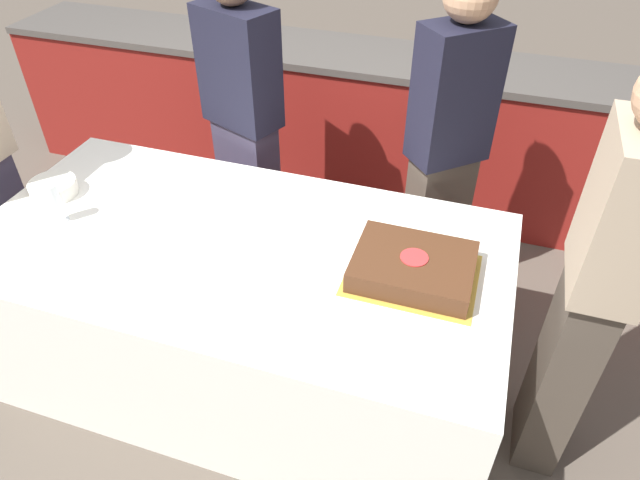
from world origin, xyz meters
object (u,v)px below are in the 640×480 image
object	(u,v)px
plate_stack	(53,188)
person_standing_back	(244,125)
wine_glass	(53,197)
person_seated_right	(593,294)
cake	(413,267)
person_cutting_cake	(446,150)

from	to	relation	value
plate_stack	person_standing_back	distance (m)	0.91
wine_glass	person_standing_back	size ratio (longest dim) A/B	0.11
plate_stack	wine_glass	distance (m)	0.23
person_seated_right	person_standing_back	distance (m)	1.74
cake	person_seated_right	size ratio (longest dim) A/B	0.29
person_cutting_cake	person_standing_back	distance (m)	0.99
plate_stack	person_standing_back	xyz separation A→B (m)	(0.59, 0.70, 0.05)
person_cutting_cake	person_seated_right	bearing A→B (deg)	85.50
wine_glass	plate_stack	bearing A→B (deg)	134.14
wine_glass	person_cutting_cake	distance (m)	1.66
cake	plate_stack	xyz separation A→B (m)	(-1.58, 0.03, -0.01)
wine_glass	person_cutting_cake	xyz separation A→B (m)	(1.43, 0.85, 0.00)
person_seated_right	cake	bearing A→B (deg)	-92.62
plate_stack	person_seated_right	xyz separation A→B (m)	(2.16, -0.06, 0.08)
plate_stack	person_cutting_cake	xyz separation A→B (m)	(1.58, 0.70, 0.09)
wine_glass	person_cutting_cake	bearing A→B (deg)	30.76
plate_stack	person_cutting_cake	bearing A→B (deg)	23.85
cake	wine_glass	size ratio (longest dim) A/B	2.68
person_seated_right	wine_glass	bearing A→B (deg)	-87.39
cake	person_cutting_cake	xyz separation A→B (m)	(0.00, 0.73, 0.08)
cake	person_cutting_cake	world-z (taller)	person_cutting_cake
cake	person_standing_back	world-z (taller)	person_standing_back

